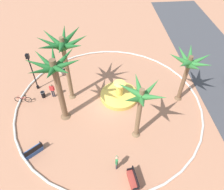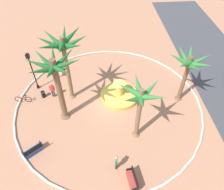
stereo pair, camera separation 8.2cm
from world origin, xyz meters
name	(u,v)px [view 1 (the left image)]	position (x,y,z in m)	size (l,w,h in m)	color
ground_plane	(109,104)	(0.00, 0.00, 0.00)	(80.00, 80.00, 0.00)	tan
plaza_curb	(109,103)	(0.00, 0.00, 0.10)	(18.22, 18.22, 0.20)	silver
fountain	(119,95)	(-0.89, 1.13, 0.29)	(3.83, 3.83, 1.92)	gold
palm_tree_near_fountain	(55,75)	(1.21, -4.21, 5.14)	(4.27, 4.35, 6.82)	brown
palm_tree_by_curb	(63,49)	(-1.39, -3.67, 5.74)	(4.53, 4.41, 7.14)	brown
palm_tree_mid_plaza	(189,65)	(-0.16, 7.12, 4.27)	(3.92, 3.91, 5.47)	brown
palm_tree_far_side	(140,100)	(3.79, 2.07, 4.44)	(3.74, 3.61, 5.80)	brown
bench_east	(133,180)	(7.93, 1.16, 0.35)	(1.65, 0.72, 1.00)	#B73D33
bench_west	(59,69)	(-5.59, -5.31, 0.35)	(1.51, 1.46, 1.00)	beige
bench_north	(34,151)	(4.88, -6.49, 0.35)	(1.36, 1.58, 1.00)	#335BA8
lamppost	(32,69)	(-2.97, -7.40, 2.63)	(0.32, 0.32, 4.50)	black
trash_bin	(43,94)	(-1.58, -6.61, 0.39)	(0.46, 0.46, 0.73)	black
bicycle_red_frame	(23,99)	(-1.02, -8.48, 0.38)	(0.44, 1.72, 0.94)	black
person_cyclist_helmet	(52,90)	(-1.55, -5.57, 0.95)	(0.23, 0.53, 1.70)	#33333D
person_cyclist_photo	(117,162)	(6.69, 0.08, 0.94)	(0.53, 0.24, 1.68)	#33333D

